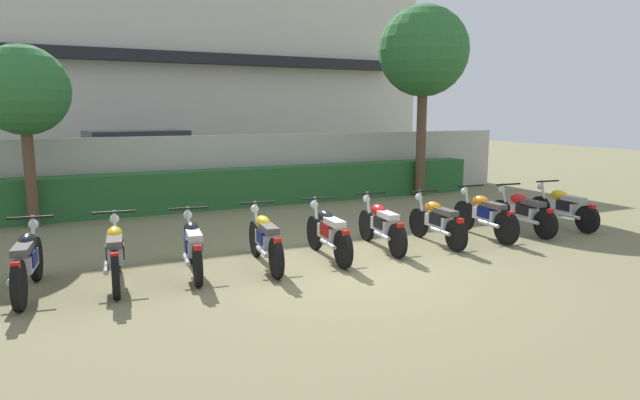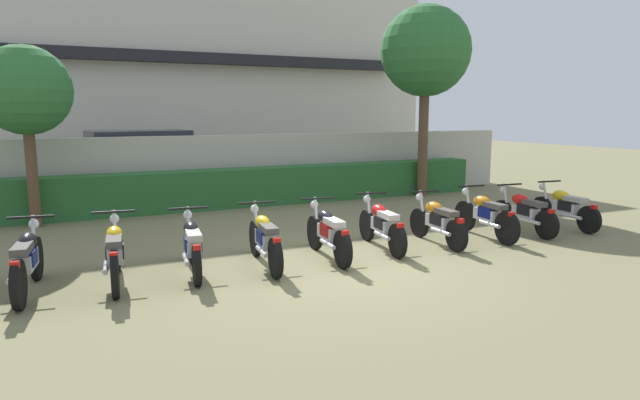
% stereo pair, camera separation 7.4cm
% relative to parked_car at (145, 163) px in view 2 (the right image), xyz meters
% --- Properties ---
extents(ground, '(60.00, 60.00, 0.00)m').
position_rel_parked_car_xyz_m(ground, '(1.70, -9.32, -0.94)').
color(ground, olive).
extents(building, '(19.17, 6.50, 7.94)m').
position_rel_parked_car_xyz_m(building, '(1.70, 5.44, 3.04)').
color(building, beige).
rests_on(building, ground).
extents(compound_wall, '(18.21, 0.30, 1.81)m').
position_rel_parked_car_xyz_m(compound_wall, '(1.70, -2.44, -0.03)').
color(compound_wall, '#BCB7A8').
rests_on(compound_wall, ground).
extents(hedge_row, '(14.57, 0.70, 0.98)m').
position_rel_parked_car_xyz_m(hedge_row, '(1.70, -3.14, -0.45)').
color(hedge_row, '#28602D').
rests_on(hedge_row, ground).
extents(parked_car, '(4.68, 2.49, 1.89)m').
position_rel_parked_car_xyz_m(parked_car, '(0.00, 0.00, 0.00)').
color(parked_car, '#9EA3A8').
rests_on(parked_car, ground).
extents(tree_near_inspector, '(1.83, 1.83, 3.77)m').
position_rel_parked_car_xyz_m(tree_near_inspector, '(-2.80, -3.75, 1.89)').
color(tree_near_inspector, brown).
rests_on(tree_near_inspector, ground).
extents(tree_far_side, '(2.53, 2.53, 5.36)m').
position_rel_parked_car_xyz_m(tree_far_side, '(7.20, -3.69, 3.13)').
color(tree_far_side, brown).
rests_on(tree_far_side, ground).
extents(motorcycle_in_row_1, '(0.60, 1.93, 0.97)m').
position_rel_parked_car_xyz_m(motorcycle_in_row_1, '(-2.77, -8.56, -0.48)').
color(motorcycle_in_row_1, black).
rests_on(motorcycle_in_row_1, ground).
extents(motorcycle_in_row_2, '(0.60, 1.90, 0.98)m').
position_rel_parked_car_xyz_m(motorcycle_in_row_2, '(-1.67, -8.64, -0.48)').
color(motorcycle_in_row_2, black).
rests_on(motorcycle_in_row_2, ground).
extents(motorcycle_in_row_3, '(0.60, 1.80, 0.95)m').
position_rel_parked_car_xyz_m(motorcycle_in_row_3, '(-0.58, -8.61, -0.50)').
color(motorcycle_in_row_3, black).
rests_on(motorcycle_in_row_3, ground).
extents(motorcycle_in_row_4, '(0.60, 1.94, 0.96)m').
position_rel_parked_car_xyz_m(motorcycle_in_row_4, '(0.54, -8.70, -0.49)').
color(motorcycle_in_row_4, black).
rests_on(motorcycle_in_row_4, ground).
extents(motorcycle_in_row_5, '(0.60, 1.88, 0.96)m').
position_rel_parked_car_xyz_m(motorcycle_in_row_5, '(1.65, -8.70, -0.49)').
color(motorcycle_in_row_5, black).
rests_on(motorcycle_in_row_5, ground).
extents(motorcycle_in_row_6, '(0.60, 1.90, 0.95)m').
position_rel_parked_car_xyz_m(motorcycle_in_row_6, '(2.80, -8.53, -0.50)').
color(motorcycle_in_row_6, black).
rests_on(motorcycle_in_row_6, ground).
extents(motorcycle_in_row_7, '(0.60, 1.78, 0.94)m').
position_rel_parked_car_xyz_m(motorcycle_in_row_7, '(3.92, -8.67, -0.50)').
color(motorcycle_in_row_7, black).
rests_on(motorcycle_in_row_7, ground).
extents(motorcycle_in_row_8, '(0.60, 1.92, 0.97)m').
position_rel_parked_car_xyz_m(motorcycle_in_row_8, '(5.07, -8.66, -0.48)').
color(motorcycle_in_row_8, black).
rests_on(motorcycle_in_row_8, ground).
extents(motorcycle_in_row_9, '(0.60, 1.86, 0.94)m').
position_rel_parked_car_xyz_m(motorcycle_in_row_9, '(6.08, -8.66, -0.50)').
color(motorcycle_in_row_9, black).
rests_on(motorcycle_in_row_9, ground).
extents(motorcycle_in_row_10, '(0.60, 1.88, 0.94)m').
position_rel_parked_car_xyz_m(motorcycle_in_row_10, '(7.25, -8.64, -0.50)').
color(motorcycle_in_row_10, black).
rests_on(motorcycle_in_row_10, ground).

